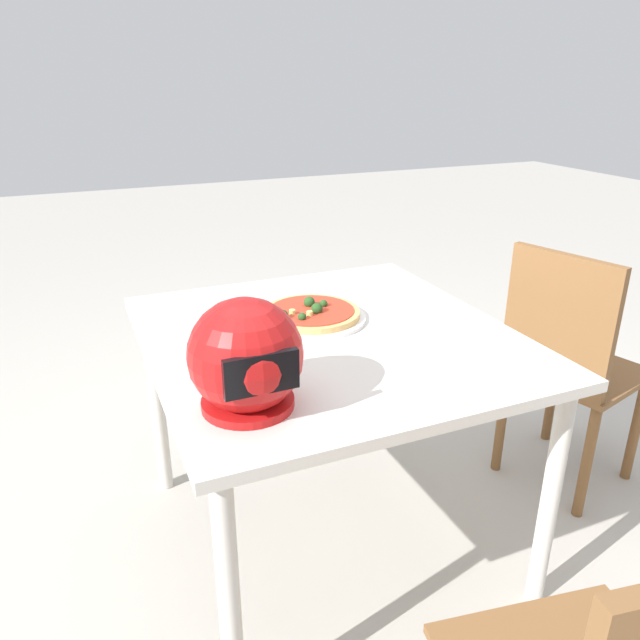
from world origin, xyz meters
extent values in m
plane|color=#B2ADA3|center=(0.00, 0.00, 0.00)|extent=(14.00, 14.00, 0.00)
cube|color=beige|center=(0.00, 0.00, 0.72)|extent=(1.01, 1.07, 0.03)
cylinder|color=beige|center=(-0.45, -0.48, 0.35)|extent=(0.05, 0.05, 0.70)
cylinder|color=beige|center=(0.45, -0.48, 0.35)|extent=(0.05, 0.05, 0.70)
cylinder|color=beige|center=(-0.45, 0.48, 0.35)|extent=(0.05, 0.05, 0.70)
cylinder|color=beige|center=(0.45, 0.48, 0.35)|extent=(0.05, 0.05, 0.70)
cylinder|color=white|center=(0.01, -0.12, 0.74)|extent=(0.33, 0.33, 0.01)
cylinder|color=tan|center=(0.01, -0.12, 0.75)|extent=(0.29, 0.29, 0.02)
cylinder|color=red|center=(0.01, -0.12, 0.76)|extent=(0.26, 0.26, 0.00)
sphere|color=#234C1E|center=(-0.04, -0.13, 0.77)|extent=(0.02, 0.02, 0.02)
sphere|color=#234C1E|center=(0.00, -0.09, 0.77)|extent=(0.04, 0.04, 0.04)
sphere|color=#234C1E|center=(0.11, -0.08, 0.77)|extent=(0.03, 0.03, 0.03)
sphere|color=#234C1E|center=(0.06, -0.06, 0.77)|extent=(0.02, 0.02, 0.02)
sphere|color=#234C1E|center=(0.00, -0.15, 0.77)|extent=(0.04, 0.04, 0.04)
cylinder|color=#E0D172|center=(-0.01, -0.10, 0.77)|extent=(0.02, 0.02, 0.01)
cylinder|color=#E0D172|center=(0.12, -0.13, 0.77)|extent=(0.02, 0.02, 0.01)
cylinder|color=#E0D172|center=(0.03, -0.07, 0.77)|extent=(0.02, 0.02, 0.01)
cylinder|color=#E0D172|center=(0.07, -0.10, 0.77)|extent=(0.02, 0.02, 0.01)
sphere|color=#B21414|center=(0.33, 0.30, 0.86)|extent=(0.25, 0.25, 0.25)
cylinder|color=#B21414|center=(0.33, 0.30, 0.74)|extent=(0.21, 0.21, 0.02)
cube|color=black|center=(0.33, 0.42, 0.86)|extent=(0.16, 0.02, 0.09)
cube|color=brown|center=(-0.96, 0.04, 0.44)|extent=(0.49, 0.49, 0.02)
cube|color=brown|center=(-0.78, 0.09, 0.68)|extent=(0.13, 0.37, 0.45)
cylinder|color=brown|center=(-1.08, -0.17, 0.21)|extent=(0.04, 0.04, 0.43)
cylinder|color=brown|center=(-1.17, 0.16, 0.21)|extent=(0.04, 0.04, 0.43)
cylinder|color=brown|center=(-0.75, -0.08, 0.21)|extent=(0.04, 0.04, 0.43)
cylinder|color=brown|center=(-0.84, 0.25, 0.21)|extent=(0.04, 0.04, 0.43)
camera|label=1|loc=(0.66, 1.47, 1.43)|focal=34.24mm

